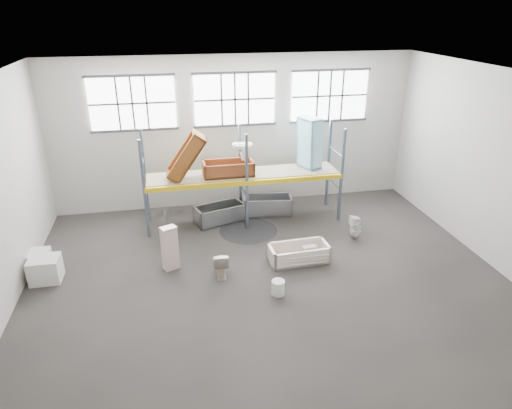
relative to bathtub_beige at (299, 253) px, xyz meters
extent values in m
cube|color=#413B38|center=(-1.01, -0.66, -0.28)|extent=(12.00, 10.00, 0.10)
cube|color=silver|center=(-1.01, -0.66, 4.82)|extent=(12.00, 10.00, 0.10)
cube|color=#BBB7AE|center=(-1.01, 4.39, 2.27)|extent=(12.00, 0.10, 5.00)
cube|color=#A8A49B|center=(-1.01, -5.71, 2.27)|extent=(12.00, 0.10, 5.00)
cube|color=#9C9991|center=(5.04, -0.66, 2.27)|extent=(0.10, 10.00, 5.00)
cube|color=white|center=(-4.21, 4.28, 3.37)|extent=(2.60, 0.04, 1.60)
cube|color=white|center=(-1.01, 4.28, 3.37)|extent=(2.60, 0.04, 1.60)
cube|color=white|center=(2.19, 4.28, 3.37)|extent=(2.60, 0.04, 1.60)
cube|color=slate|center=(-4.01, 2.24, 1.27)|extent=(0.08, 0.08, 3.00)
cube|color=slate|center=(-4.01, 3.44, 1.27)|extent=(0.08, 0.08, 3.00)
cube|color=slate|center=(-1.01, 2.24, 1.27)|extent=(0.08, 0.08, 3.00)
cube|color=slate|center=(-1.01, 3.44, 1.27)|extent=(0.08, 0.08, 3.00)
cube|color=slate|center=(1.99, 2.24, 1.27)|extent=(0.08, 0.08, 3.00)
cube|color=slate|center=(1.99, 3.44, 1.27)|extent=(0.08, 0.08, 3.00)
cube|color=yellow|center=(-1.01, 2.24, 1.27)|extent=(6.00, 0.10, 0.14)
cube|color=yellow|center=(-1.01, 3.44, 1.27)|extent=(6.00, 0.10, 0.14)
cube|color=gray|center=(-1.01, 2.84, 1.35)|extent=(5.90, 1.10, 0.03)
cylinder|color=black|center=(-1.01, 2.04, -0.23)|extent=(1.80, 1.80, 0.00)
cube|color=#C4AEA3|center=(0.27, -0.07, 0.05)|extent=(0.38, 0.20, 0.35)
imported|color=beige|center=(-0.53, -0.19, -0.07)|extent=(0.57, 0.57, 0.15)
imported|color=beige|center=(-2.16, -0.29, 0.11)|extent=(0.42, 0.69, 0.68)
cube|color=beige|center=(-3.40, 0.30, 0.37)|extent=(0.46, 0.39, 1.21)
imported|color=white|center=(2.02, 0.93, 0.13)|extent=(0.34, 0.34, 0.72)
imported|color=silver|center=(-1.05, 2.70, 1.86)|extent=(0.63, 0.50, 0.54)
cylinder|color=silver|center=(-0.92, -1.40, -0.05)|extent=(0.40, 0.40, 0.37)
cube|color=silver|center=(-6.50, 0.34, 0.08)|extent=(0.75, 0.64, 0.63)
cube|color=silver|center=(-6.83, 0.95, 0.02)|extent=(0.61, 0.61, 0.50)
camera|label=1|loc=(-3.24, -10.27, 6.19)|focal=31.90mm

